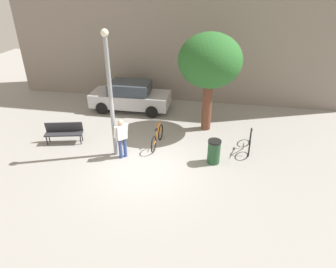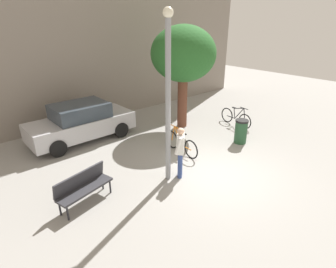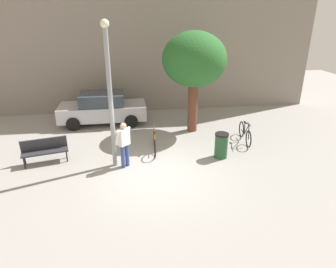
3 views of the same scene
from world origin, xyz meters
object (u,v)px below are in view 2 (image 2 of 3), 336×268
(bicycle_black, at_px, (236,118))
(trash_bin, at_px, (241,131))
(bicycle_orange, at_px, (181,143))
(person_by_lamppost, at_px, (180,149))
(park_bench, at_px, (83,185))
(lamppost, at_px, (168,94))
(plaza_tree, at_px, (183,55))
(parked_car_silver, at_px, (81,122))

(bicycle_black, height_order, trash_bin, trash_bin)
(bicycle_orange, xyz_separation_m, trash_bin, (2.45, -0.91, 0.11))
(person_by_lamppost, height_order, trash_bin, person_by_lamppost)
(park_bench, bearing_deg, bicycle_black, 6.03)
(lamppost, distance_m, trash_bin, 4.57)
(person_by_lamppost, bearing_deg, plaza_tree, 45.53)
(plaza_tree, xyz_separation_m, bicycle_orange, (-1.95, -1.99, -2.86))
(trash_bin, bearing_deg, plaza_tree, 99.88)
(parked_car_silver, bearing_deg, bicycle_orange, -57.71)
(park_bench, height_order, bicycle_orange, bicycle_orange)
(bicycle_black, bearing_deg, lamppost, -165.45)
(lamppost, height_order, bicycle_black, lamppost)
(park_bench, relative_size, bicycle_black, 0.92)
(parked_car_silver, bearing_deg, lamppost, -81.06)
(lamppost, relative_size, bicycle_orange, 2.74)
(person_by_lamppost, relative_size, park_bench, 1.00)
(plaza_tree, relative_size, bicycle_orange, 2.47)
(bicycle_black, bearing_deg, parked_car_silver, 152.74)
(person_by_lamppost, xyz_separation_m, bicycle_orange, (1.16, 1.18, -0.58))
(lamppost, height_order, bicycle_orange, lamppost)
(person_by_lamppost, distance_m, park_bench, 3.02)
(trash_bin, bearing_deg, bicycle_black, 41.79)
(bicycle_orange, bearing_deg, person_by_lamppost, -134.59)
(person_by_lamppost, height_order, bicycle_orange, person_by_lamppost)
(parked_car_silver, bearing_deg, trash_bin, -43.57)
(trash_bin, bearing_deg, person_by_lamppost, -175.79)
(person_by_lamppost, bearing_deg, bicycle_orange, 45.41)
(park_bench, distance_m, parked_car_silver, 4.41)
(plaza_tree, height_order, parked_car_silver, plaza_tree)
(park_bench, xyz_separation_m, bicycle_orange, (4.06, 0.45, -0.16))
(lamppost, bearing_deg, park_bench, 167.37)
(bicycle_orange, bearing_deg, park_bench, -173.61)
(lamppost, xyz_separation_m, bicycle_black, (5.43, 1.41, -2.36))
(person_by_lamppost, bearing_deg, park_bench, 165.99)
(lamppost, bearing_deg, person_by_lamppost, -23.11)
(plaza_tree, distance_m, bicycle_black, 3.82)
(lamppost, distance_m, person_by_lamppost, 1.82)
(lamppost, relative_size, bicycle_black, 2.75)
(person_by_lamppost, bearing_deg, parked_car_silver, 102.91)
(bicycle_orange, bearing_deg, lamppost, -146.17)
(parked_car_silver, bearing_deg, bicycle_black, -27.26)
(lamppost, distance_m, park_bench, 3.40)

